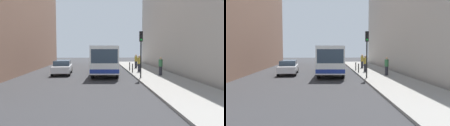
# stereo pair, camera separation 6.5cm
# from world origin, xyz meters

# --- Properties ---
(ground_plane) EXTENTS (80.00, 80.00, 0.00)m
(ground_plane) POSITION_xyz_m (0.00, 0.00, 0.00)
(ground_plane) COLOR #2D2D30
(sidewalk) EXTENTS (4.40, 40.00, 0.15)m
(sidewalk) POSITION_xyz_m (5.40, 0.00, 0.07)
(sidewalk) COLOR gray
(sidewalk) RESTS_ON ground
(building_right) EXTENTS (7.00, 32.00, 14.87)m
(building_right) POSITION_xyz_m (11.50, 4.00, 7.43)
(building_right) COLOR #BCB7AD
(building_right) RESTS_ON ground
(bus) EXTENTS (3.04, 11.13, 3.00)m
(bus) POSITION_xyz_m (0.58, 2.56, 1.73)
(bus) COLOR white
(bus) RESTS_ON ground
(car_beside_bus) EXTENTS (2.07, 4.50, 1.48)m
(car_beside_bus) POSITION_xyz_m (-4.00, 1.75, 0.78)
(car_beside_bus) COLOR silver
(car_beside_bus) RESTS_ON ground
(traffic_light) EXTENTS (0.28, 0.33, 4.10)m
(traffic_light) POSITION_xyz_m (3.55, -2.38, 3.01)
(traffic_light) COLOR black
(traffic_light) RESTS_ON sidewalk
(bollard_near) EXTENTS (0.11, 0.11, 0.95)m
(bollard_near) POSITION_xyz_m (3.45, 1.81, 0.62)
(bollard_near) COLOR black
(bollard_near) RESTS_ON sidewalk
(bollard_mid) EXTENTS (0.11, 0.11, 0.95)m
(bollard_mid) POSITION_xyz_m (3.45, 4.03, 0.62)
(bollard_mid) COLOR black
(bollard_mid) RESTS_ON sidewalk
(pedestrian_near_signal) EXTENTS (0.38, 0.38, 1.76)m
(pedestrian_near_signal) POSITION_xyz_m (5.80, -0.70, 1.03)
(pedestrian_near_signal) COLOR #26262D
(pedestrian_near_signal) RESTS_ON sidewalk
(pedestrian_mid_sidewalk) EXTENTS (0.38, 0.38, 1.81)m
(pedestrian_mid_sidewalk) POSITION_xyz_m (4.28, 2.39, 1.06)
(pedestrian_mid_sidewalk) COLOR #26262D
(pedestrian_mid_sidewalk) RESTS_ON sidewalk
(pedestrian_far_sidewalk) EXTENTS (0.38, 0.38, 1.79)m
(pedestrian_far_sidewalk) POSITION_xyz_m (4.65, 6.77, 1.05)
(pedestrian_far_sidewalk) COLOR #26262D
(pedestrian_far_sidewalk) RESTS_ON sidewalk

